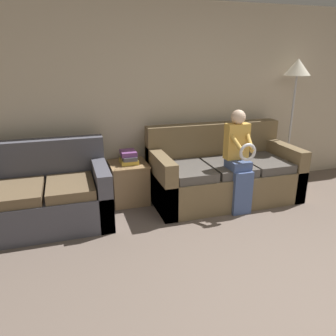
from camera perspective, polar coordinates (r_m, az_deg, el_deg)
wall_back at (r=4.73m, az=4.83°, el=11.69°), size 7.36×0.06×2.55m
couch_main at (r=4.52m, az=9.44°, el=-1.04°), size 1.94×0.95×0.98m
couch_side at (r=4.04m, az=-20.36°, el=-4.66°), size 1.41×0.92×0.92m
child_left_seated at (r=4.07m, az=12.27°, el=1.85°), size 0.29×0.38×1.26m
side_shelf at (r=4.39m, az=-6.81°, el=-2.39°), size 0.48×0.51×0.53m
book_stack at (r=4.28m, az=-6.87°, el=1.86°), size 0.22×0.27×0.16m
floor_lamp at (r=5.11m, az=21.49°, el=14.61°), size 0.36×0.36×1.83m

